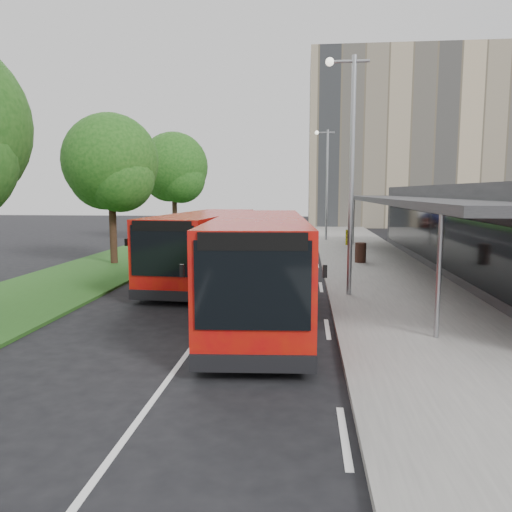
{
  "coord_description": "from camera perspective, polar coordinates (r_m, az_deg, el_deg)",
  "views": [
    {
      "loc": [
        2.67,
        -15.28,
        3.7
      ],
      "look_at": [
        0.99,
        1.65,
        1.5
      ],
      "focal_mm": 35.0,
      "sensor_mm": 36.0,
      "label": 1
    }
  ],
  "objects": [
    {
      "name": "bollard",
      "position": [
        33.9,
        10.33,
        2.11
      ],
      "size": [
        0.21,
        0.21,
        1.02
      ],
      "primitive_type": "cylinder",
      "rotation": [
        0.0,
        0.0,
        -0.35
      ],
      "color": "#FFF40D",
      "rests_on": "pavement"
    },
    {
      "name": "office_block",
      "position": [
        58.62,
        17.2,
        12.24
      ],
      "size": [
        22.0,
        12.0,
        18.0
      ],
      "primitive_type": "cube",
      "color": "tan",
      "rests_on": "ground"
    },
    {
      "name": "grass_verge",
      "position": [
        36.76,
        -9.61,
        1.57
      ],
      "size": [
        5.0,
        80.0,
        0.1
      ],
      "primitive_type": "cube",
      "color": "#224A17",
      "rests_on": "ground"
    },
    {
      "name": "lamp_post_near",
      "position": [
        17.37,
        10.62,
        10.61
      ],
      "size": [
        1.44,
        0.28,
        8.0
      ],
      "color": "#93969B",
      "rests_on": "pavement"
    },
    {
      "name": "lane_centre_line",
      "position": [
        30.62,
        0.63,
        0.44
      ],
      "size": [
        0.12,
        70.0,
        0.01
      ],
      "primitive_type": "cube",
      "color": "silver",
      "rests_on": "ground"
    },
    {
      "name": "tree_mid",
      "position": [
        26.21,
        -16.25,
        9.66
      ],
      "size": [
        4.7,
        4.7,
        7.55
      ],
      "color": "black",
      "rests_on": "ground"
    },
    {
      "name": "kerb_dashes",
      "position": [
        34.48,
        6.69,
        1.17
      ],
      "size": [
        0.12,
        56.0,
        0.01
      ],
      "color": "silver",
      "rests_on": "ground"
    },
    {
      "name": "station_building",
      "position": [
        24.73,
        25.03,
        2.84
      ],
      "size": [
        7.7,
        26.0,
        4.0
      ],
      "color": "#28282B",
      "rests_on": "ground"
    },
    {
      "name": "bus_second",
      "position": [
        20.84,
        -5.91,
        1.11
      ],
      "size": [
        3.23,
        10.08,
        2.81
      ],
      "rotation": [
        0.0,
        0.0,
        -0.07
      ],
      "color": "#AB1B09",
      "rests_on": "ground"
    },
    {
      "name": "car_near",
      "position": [
        52.89,
        4.69,
        3.95
      ],
      "size": [
        1.83,
        3.46,
        1.12
      ],
      "primitive_type": "imported",
      "rotation": [
        0.0,
        0.0,
        0.16
      ],
      "color": "#57120C",
      "rests_on": "ground"
    },
    {
      "name": "litter_bin",
      "position": [
        25.69,
        11.86,
        0.39
      ],
      "size": [
        0.66,
        0.66,
        1.0
      ],
      "primitive_type": "cylinder",
      "rotation": [
        0.0,
        0.0,
        0.21
      ],
      "color": "#311B14",
      "rests_on": "pavement"
    },
    {
      "name": "ground",
      "position": [
        15.94,
        -4.15,
        -6.07
      ],
      "size": [
        120.0,
        120.0,
        0.0
      ],
      "primitive_type": "plane",
      "color": "black",
      "rests_on": "ground"
    },
    {
      "name": "pavement",
      "position": [
        35.62,
        11.02,
        1.4
      ],
      "size": [
        5.0,
        80.0,
        0.15
      ],
      "primitive_type": "cube",
      "color": "slate",
      "rests_on": "ground"
    },
    {
      "name": "lamp_post_far",
      "position": [
        37.32,
        7.99,
        8.87
      ],
      "size": [
        1.44,
        0.28,
        8.0
      ],
      "color": "#93969B",
      "rests_on": "pavement"
    },
    {
      "name": "car_far",
      "position": [
        60.6,
        2.38,
        4.46
      ],
      "size": [
        2.15,
        3.95,
        1.23
      ],
      "primitive_type": "imported",
      "rotation": [
        0.0,
        0.0,
        -0.24
      ],
      "color": "navy",
      "rests_on": "ground"
    },
    {
      "name": "bus_main",
      "position": [
        14.67,
        0.46,
        -1.16
      ],
      "size": [
        3.33,
        10.64,
        2.97
      ],
      "rotation": [
        0.0,
        0.0,
        0.06
      ],
      "color": "#AB1B09",
      "rests_on": "ground"
    },
    {
      "name": "tree_far",
      "position": [
        37.63,
        -9.37,
        9.54
      ],
      "size": [
        5.0,
        5.0,
        8.03
      ],
      "color": "black",
      "rests_on": "ground"
    }
  ]
}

